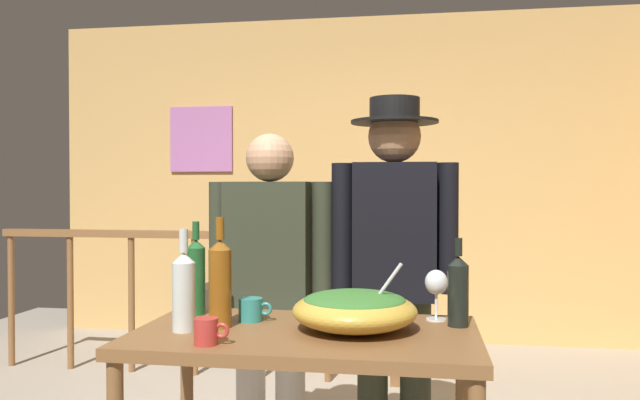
% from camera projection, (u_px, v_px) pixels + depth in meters
% --- Properties ---
extents(back_wall, '(5.06, 0.10, 2.70)m').
position_uv_depth(back_wall, '(348.00, 179.00, 5.29)').
color(back_wall, tan).
rests_on(back_wall, ground_plane).
extents(framed_picture, '(0.56, 0.03, 0.56)m').
position_uv_depth(framed_picture, '(201.00, 139.00, 5.43)').
color(framed_picture, '#A864A0').
extents(stair_railing, '(2.84, 0.10, 1.03)m').
position_uv_depth(stair_railing, '(256.00, 284.00, 4.17)').
color(stair_railing, brown).
rests_on(stair_railing, ground_plane).
extents(tv_console, '(0.90, 0.40, 0.47)m').
position_uv_depth(tv_console, '(254.00, 315.00, 5.09)').
color(tv_console, '#38281E').
rests_on(tv_console, ground_plane).
extents(flat_screen_tv, '(0.51, 0.12, 0.42)m').
position_uv_depth(flat_screen_tv, '(253.00, 257.00, 5.05)').
color(flat_screen_tv, black).
rests_on(flat_screen_tv, tv_console).
extents(serving_table, '(1.14, 0.66, 0.80)m').
position_uv_depth(serving_table, '(306.00, 360.00, 2.09)').
color(serving_table, brown).
rests_on(serving_table, ground_plane).
extents(salad_bowl, '(0.42, 0.42, 0.23)m').
position_uv_depth(salad_bowl, '(355.00, 308.00, 2.08)').
color(salad_bowl, gold).
rests_on(salad_bowl, serving_table).
extents(wine_glass, '(0.08, 0.08, 0.18)m').
position_uv_depth(wine_glass, '(436.00, 284.00, 2.25)').
color(wine_glass, silver).
rests_on(wine_glass, serving_table).
extents(wine_bottle_dark, '(0.07, 0.07, 0.31)m').
position_uv_depth(wine_bottle_dark, '(458.00, 290.00, 2.15)').
color(wine_bottle_dark, black).
rests_on(wine_bottle_dark, serving_table).
extents(wine_bottle_green, '(0.07, 0.07, 0.35)m').
position_uv_depth(wine_bottle_green, '(196.00, 275.00, 2.35)').
color(wine_bottle_green, '#1E5628').
rests_on(wine_bottle_green, serving_table).
extents(wine_bottle_amber, '(0.08, 0.08, 0.38)m').
position_uv_depth(wine_bottle_amber, '(220.00, 281.00, 2.13)').
color(wine_bottle_amber, brown).
rests_on(wine_bottle_amber, serving_table).
extents(wine_bottle_clear, '(0.08, 0.08, 0.34)m').
position_uv_depth(wine_bottle_clear, '(184.00, 290.00, 2.07)').
color(wine_bottle_clear, silver).
rests_on(wine_bottle_clear, serving_table).
extents(mug_red, '(0.11, 0.07, 0.08)m').
position_uv_depth(mug_red, '(207.00, 331.00, 1.90)').
color(mug_red, '#B7332D').
rests_on(mug_red, serving_table).
extents(mug_teal, '(0.12, 0.09, 0.08)m').
position_uv_depth(mug_teal, '(251.00, 310.00, 2.23)').
color(mug_teal, teal).
rests_on(mug_teal, serving_table).
extents(person_standing_left, '(0.55, 0.23, 1.51)m').
position_uv_depth(person_standing_left, '(270.00, 279.00, 2.72)').
color(person_standing_left, beige).
rests_on(person_standing_left, ground_plane).
extents(person_standing_right, '(0.53, 0.37, 1.65)m').
position_uv_depth(person_standing_right, '(394.00, 259.00, 2.63)').
color(person_standing_right, '#2D3323').
rests_on(person_standing_right, ground_plane).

